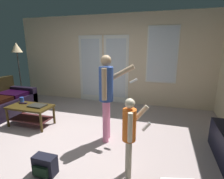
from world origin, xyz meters
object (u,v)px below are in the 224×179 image
Objects in this scene: backpack at (45,165)px; laptop_closed at (37,106)px; tv_remote_black at (23,103)px; person_child at (130,131)px; floor_lamp at (17,51)px; coffee_table at (31,111)px; cup_near_edge at (22,100)px; person_adult at (107,91)px.

backpack is 0.90× the size of laptop_closed.
laptop_closed is 0.42m from tv_remote_black.
person_child is 4.58m from floor_lamp.
floor_lamp is 2.41m from laptop_closed.
person_child is 2.38m from laptop_closed.
laptop_closed is at bearing 10.56° from coffee_table.
backpack is 2.17m from cup_near_edge.
laptop_closed is 0.56m from cup_near_edge.
floor_lamp reaches higher than tv_remote_black.
cup_near_edge is (-1.64, 1.37, 0.37)m from backpack.
coffee_table is 2.54m from person_child.
backpack is at bearing -164.42° from person_child.
tv_remote_black is at bearing -38.78° from cup_near_edge.
floor_lamp is at bearing 156.25° from person_adult.
person_adult reaches higher than cup_near_edge.
cup_near_edge is at bearing 140.00° from backpack.
laptop_closed reaches higher than coffee_table.
tv_remote_black is (-2.60, 0.97, -0.20)m from person_child.
laptop_closed is (0.17, 0.03, 0.14)m from coffee_table.
laptop_closed is at bearing -14.92° from cup_near_edge.
laptop_closed is at bearing -16.29° from tv_remote_black.
person_child is (0.57, -0.80, -0.28)m from person_adult.
coffee_table is 0.85× the size of person_child.
laptop_closed is 2.02× the size of tv_remote_black.
tv_remote_black is (-2.03, 0.17, -0.48)m from person_adult.
person_adult is at bearing 125.47° from person_child.
person_adult is 4.99× the size of backpack.
floor_lamp is at bearing 124.45° from tv_remote_black.
backpack is 2.00m from tv_remote_black.
floor_lamp is at bearing 144.72° from laptop_closed.
laptop_closed is at bearing 131.72° from backpack.
person_adult reaches higher than tv_remote_black.
cup_near_edge is (-2.16, 0.27, -0.43)m from person_adult.
person_adult is 0.87× the size of floor_lamp.
backpack is at bearing -40.00° from cup_near_edge.
laptop_closed reaches higher than tv_remote_black.
floor_lamp reaches higher than laptop_closed.
laptop_closed is at bearing 157.08° from person_child.
backpack is (2.79, -2.56, -1.41)m from floor_lamp.
floor_lamp reaches higher than person_adult.
backpack is 1.68m from laptop_closed.
floor_lamp is 10.52× the size of tv_remote_black.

